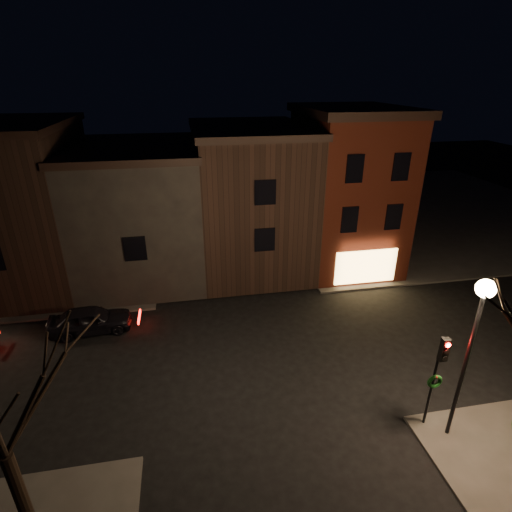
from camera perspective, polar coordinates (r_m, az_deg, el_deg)
The scene contains 9 objects.
ground at distance 20.00m, azimuth 0.03°, elevation -13.82°, with size 120.00×120.00×0.00m, color black.
sidewalk_far_right at distance 43.94m, azimuth 21.59°, elevation 6.42°, with size 30.00×30.00×0.12m, color #2D2B28.
corner_building at distance 28.06m, azimuth 12.87°, elevation 9.42°, with size 6.50×8.50×10.50m.
row_building_a at distance 27.37m, azimuth -0.87°, elevation 8.42°, with size 7.30×10.30×9.40m.
row_building_b at distance 27.32m, azimuth -16.13°, elevation 6.33°, with size 7.80×10.30×8.40m.
row_building_c at distance 28.80m, azimuth -30.84°, elevation 6.28°, with size 7.30×10.30×9.90m.
street_lamp_near at distance 14.94m, azimuth 29.10°, elevation -7.86°, with size 0.60×0.60×6.48m.
traffic_signal at distance 16.18m, azimuth 24.57°, elevation -14.47°, with size 0.58×0.38×4.05m.
parked_car_a at distance 22.86m, azimuth -22.56°, elevation -8.41°, with size 1.66×4.13×1.41m, color black.
Camera 1 is at (-2.85, -15.44, 12.39)m, focal length 28.00 mm.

